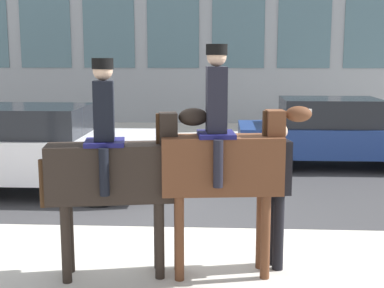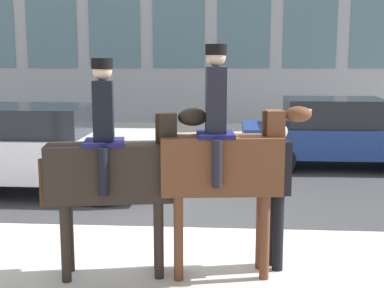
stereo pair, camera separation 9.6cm
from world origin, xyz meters
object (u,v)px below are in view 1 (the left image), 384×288
street_car_far_lane (333,132)px  mounted_horse_lead (115,166)px  pedestrian_bystander (277,183)px  mounted_horse_companion (224,159)px  street_car_near_lane (29,148)px

street_car_far_lane → mounted_horse_lead: bearing=-120.5°
pedestrian_bystander → street_car_far_lane: pedestrian_bystander is taller
mounted_horse_lead → pedestrian_bystander: 1.92m
mounted_horse_lead → mounted_horse_companion: 1.25m
street_car_near_lane → mounted_horse_companion: bearing=-44.7°
mounted_horse_lead → street_car_far_lane: mounted_horse_lead is taller
pedestrian_bystander → mounted_horse_lead: bearing=-0.2°
mounted_horse_companion → street_car_near_lane: bearing=129.3°
street_car_far_lane → pedestrian_bystander: bearing=-107.3°
mounted_horse_companion → street_car_far_lane: mounted_horse_companion is taller
street_car_near_lane → street_car_far_lane: (6.14, 2.71, -0.05)m
street_car_far_lane → street_car_near_lane: bearing=-156.2°
pedestrian_bystander → street_car_near_lane: bearing=-48.5°
mounted_horse_companion → street_car_far_lane: 6.80m
mounted_horse_lead → mounted_horse_companion: size_ratio=0.94×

